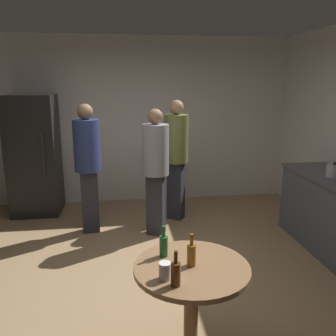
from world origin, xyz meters
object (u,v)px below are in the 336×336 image
object	(u,v)px
plastic_cup_white	(165,271)
person_in_gray_shirt	(156,163)
beer_bottle_amber	(191,254)
refrigerator	(34,155)
foreground_table	(192,279)
beer_bottle_brown	(176,273)
beer_bottle_green	(164,245)
person_in_navy_shirt	(88,159)
kettle	(334,171)
person_in_olive_shirt	(176,151)

from	to	relation	value
plastic_cup_white	person_in_gray_shirt	distance (m)	2.36
plastic_cup_white	beer_bottle_amber	bearing A→B (deg)	35.82
refrigerator	foreground_table	world-z (taller)	refrigerator
refrigerator	beer_bottle_brown	size ratio (longest dim) A/B	7.83
refrigerator	plastic_cup_white	xyz separation A→B (m)	(1.57, -3.41, -0.11)
refrigerator	beer_bottle_green	world-z (taller)	refrigerator
person_in_gray_shirt	person_in_navy_shirt	world-z (taller)	person_in_navy_shirt
beer_bottle_brown	plastic_cup_white	distance (m)	0.11
kettle	plastic_cup_white	size ratio (longest dim) A/B	2.22
person_in_gray_shirt	beer_bottle_amber	bearing A→B (deg)	23.24
plastic_cup_white	person_in_navy_shirt	world-z (taller)	person_in_navy_shirt
kettle	beer_bottle_brown	xyz separation A→B (m)	(-2.11, -1.73, -0.15)
kettle	plastic_cup_white	bearing A→B (deg)	-142.88
kettle	person_in_gray_shirt	xyz separation A→B (m)	(-2.00, 0.71, -0.01)
foreground_table	person_in_olive_shirt	world-z (taller)	person_in_olive_shirt
kettle	person_in_navy_shirt	xyz separation A→B (m)	(-2.87, 0.91, 0.03)
foreground_table	refrigerator	bearing A→B (deg)	118.38
kettle	beer_bottle_brown	distance (m)	2.73
beer_bottle_brown	beer_bottle_green	world-z (taller)	same
beer_bottle_green	person_in_olive_shirt	xyz separation A→B (m)	(0.49, 2.57, 0.20)
beer_bottle_brown	person_in_olive_shirt	world-z (taller)	person_in_olive_shirt
beer_bottle_green	person_in_navy_shirt	bearing A→B (deg)	107.88
foreground_table	beer_bottle_amber	size ratio (longest dim) A/B	3.48
kettle	beer_bottle_amber	distance (m)	2.48
person_in_navy_shirt	beer_bottle_green	bearing A→B (deg)	10.38
beer_bottle_brown	person_in_gray_shirt	size ratio (longest dim) A/B	0.14
kettle	beer_bottle_green	size ratio (longest dim) A/B	1.06
person_in_gray_shirt	person_in_olive_shirt	world-z (taller)	person_in_olive_shirt
refrigerator	person_in_olive_shirt	distance (m)	2.16
beer_bottle_amber	beer_bottle_green	xyz separation A→B (m)	(-0.17, 0.16, 0.00)
beer_bottle_green	person_in_olive_shirt	size ratio (longest dim) A/B	0.13
kettle	beer_bottle_amber	xyz separation A→B (m)	(-1.97, -1.50, -0.15)
person_in_navy_shirt	foreground_table	bearing A→B (deg)	12.93
beer_bottle_amber	person_in_navy_shirt	world-z (taller)	person_in_navy_shirt
person_in_gray_shirt	person_in_olive_shirt	size ratio (longest dim) A/B	0.95
beer_bottle_amber	plastic_cup_white	size ratio (longest dim) A/B	2.09
refrigerator	beer_bottle_brown	distance (m)	3.86
beer_bottle_brown	person_in_navy_shirt	bearing A→B (deg)	105.93
person_in_navy_shirt	person_in_gray_shirt	bearing A→B (deg)	69.63
beer_bottle_amber	beer_bottle_brown	world-z (taller)	same
kettle	foreground_table	world-z (taller)	kettle
refrigerator	beer_bottle_amber	xyz separation A→B (m)	(1.77, -3.27, -0.08)
foreground_table	beer_bottle_green	distance (m)	0.30
foreground_table	plastic_cup_white	xyz separation A→B (m)	(-0.20, -0.14, 0.16)
foreground_table	beer_bottle_brown	world-z (taller)	beer_bottle_brown
plastic_cup_white	person_in_navy_shirt	size ratio (longest dim) A/B	0.06
beer_bottle_brown	refrigerator	bearing A→B (deg)	114.88
beer_bottle_amber	beer_bottle_brown	distance (m)	0.27
person_in_olive_shirt	refrigerator	bearing A→B (deg)	-72.90
person_in_olive_shirt	person_in_navy_shirt	world-z (taller)	person_in_olive_shirt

